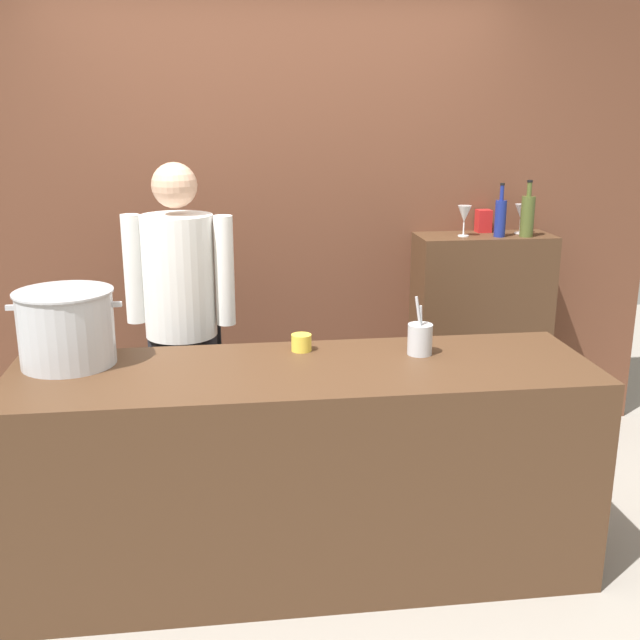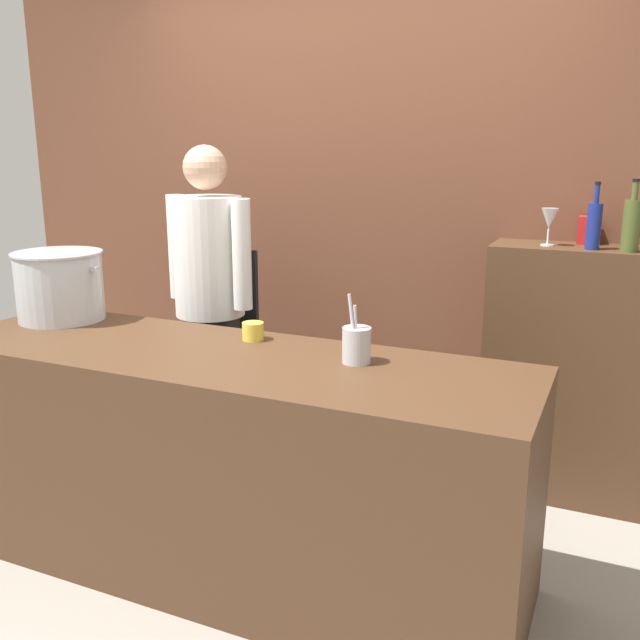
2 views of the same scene
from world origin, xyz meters
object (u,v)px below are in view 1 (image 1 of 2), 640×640
object	(u,v)px
wine_glass_wide	(521,213)
utensil_crock	(420,339)
butter_jar	(301,343)
wine_bottle_cobalt	(500,217)
spice_tin_red	(483,221)
stockpot_large	(66,328)
chef	(181,309)
wine_bottle_olive	(527,215)
wine_glass_short	(464,215)

from	to	relation	value
wine_glass_wide	utensil_crock	bearing A→B (deg)	-127.77
butter_jar	wine_bottle_cobalt	xyz separation A→B (m)	(1.19, 0.91, 0.39)
wine_bottle_cobalt	spice_tin_red	world-z (taller)	wine_bottle_cobalt
wine_bottle_cobalt	spice_tin_red	bearing A→B (deg)	101.77
utensil_crock	stockpot_large	bearing A→B (deg)	177.58
wine_bottle_cobalt	utensil_crock	bearing A→B (deg)	-124.71
stockpot_large	chef	bearing A→B (deg)	53.18
utensil_crock	butter_jar	world-z (taller)	utensil_crock
chef	stockpot_large	bearing A→B (deg)	65.46
chef	spice_tin_red	world-z (taller)	chef
wine_bottle_olive	wine_glass_wide	distance (m)	0.10
utensil_crock	wine_bottle_cobalt	xyz separation A→B (m)	(0.71, 1.02, 0.36)
wine_glass_short	spice_tin_red	xyz separation A→B (m)	(0.16, 0.13, -0.05)
wine_bottle_cobalt	wine_glass_wide	xyz separation A→B (m)	(0.15, 0.09, 0.01)
wine_glass_wide	wine_glass_short	bearing A→B (deg)	-171.57
wine_bottle_cobalt	wine_glass_short	xyz separation A→B (m)	(-0.19, 0.04, 0.01)
chef	spice_tin_red	xyz separation A→B (m)	(1.68, 0.56, 0.31)
wine_bottle_olive	wine_glass_wide	world-z (taller)	wine_bottle_olive
chef	wine_bottle_olive	bearing A→B (deg)	-156.15
spice_tin_red	wine_bottle_cobalt	bearing A→B (deg)	-78.23
spice_tin_red	wine_bottle_olive	bearing A→B (deg)	-44.61
chef	wine_glass_wide	xyz separation A→B (m)	(1.87, 0.49, 0.37)
wine_glass_wide	spice_tin_red	size ratio (longest dim) A/B	1.30
wine_bottle_olive	wine_glass_wide	size ratio (longest dim) A/B	1.86
wine_glass_short	utensil_crock	bearing A→B (deg)	-115.92
wine_bottle_olive	wine_glass_wide	xyz separation A→B (m)	(0.01, 0.10, -0.00)
stockpot_large	spice_tin_red	size ratio (longest dim) A/B	3.50
chef	wine_glass_wide	distance (m)	1.97
butter_jar	wine_glass_short	bearing A→B (deg)	43.40
wine_glass_wide	spice_tin_red	xyz separation A→B (m)	(-0.19, 0.08, -0.05)
butter_jar	stockpot_large	bearing A→B (deg)	-176.94
wine_bottle_olive	butter_jar	bearing A→B (deg)	-146.31
wine_glass_short	spice_tin_red	bearing A→B (deg)	39.33
chef	wine_bottle_cobalt	distance (m)	1.80
wine_glass_short	spice_tin_red	distance (m)	0.21
utensil_crock	wine_glass_wide	bearing A→B (deg)	52.23
butter_jar	wine_bottle_olive	distance (m)	1.66
stockpot_large	wine_glass_wide	world-z (taller)	wine_glass_wide
utensil_crock	wine_bottle_cobalt	world-z (taller)	wine_bottle_cobalt
utensil_crock	wine_glass_short	bearing A→B (deg)	64.08
wine_bottle_olive	spice_tin_red	xyz separation A→B (m)	(-0.18, 0.18, -0.05)
stockpot_large	wine_bottle_cobalt	bearing A→B (deg)	24.11
utensil_crock	butter_jar	bearing A→B (deg)	167.12
wine_bottle_olive	utensil_crock	bearing A→B (deg)	-130.35
stockpot_large	wine_glass_short	bearing A→B (deg)	27.10
wine_glass_wide	spice_tin_red	world-z (taller)	wine_glass_wide
chef	spice_tin_red	bearing A→B (deg)	-149.23
utensil_crock	wine_bottle_cobalt	distance (m)	1.29
wine_bottle_olive	wine_glass_short	bearing A→B (deg)	171.20
utensil_crock	wine_glass_wide	world-z (taller)	wine_glass_wide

